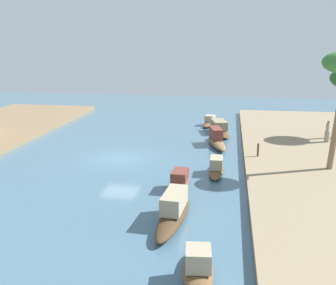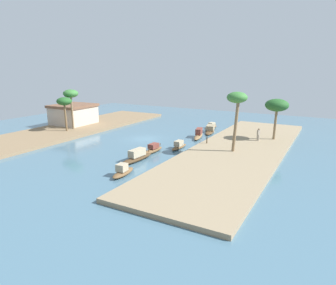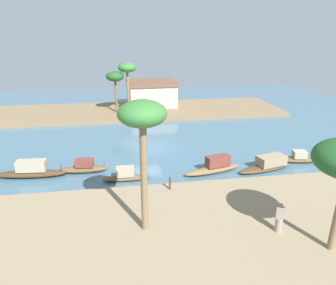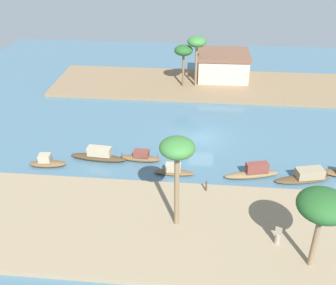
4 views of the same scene
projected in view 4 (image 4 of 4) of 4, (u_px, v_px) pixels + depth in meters
name	position (u px, v px, depth m)	size (l,w,h in m)	color
river_water	(202.00, 138.00, 41.54)	(66.62, 66.62, 0.00)	#476B7F
riverbank_left	(196.00, 229.00, 29.43)	(38.87, 10.58, 0.41)	#937F60
riverbank_right	(205.00, 85.00, 53.45)	(38.87, 10.58, 0.41)	#846B4C
sampan_with_red_awning	(254.00, 172.00, 35.24)	(4.89, 2.05, 1.35)	brown
sampan_foreground	(306.00, 176.00, 34.79)	(5.00, 2.33, 1.12)	brown
sampan_midstream	(47.00, 162.00, 36.77)	(3.38, 1.35, 1.21)	brown
sampan_upstream_small	(99.00, 155.00, 37.62)	(5.28, 1.45, 1.35)	#47331E
sampan_with_tall_canopy	(140.00, 157.00, 37.53)	(3.74, 1.05, 1.10)	brown
sampan_near_left_bank	(174.00, 171.00, 35.65)	(3.55, 0.88, 1.04)	brown
person_on_near_bank	(278.00, 235.00, 27.56)	(0.49, 0.49, 1.66)	gray
mooring_post	(206.00, 186.00, 32.86)	(0.14, 0.14, 0.89)	#4C3823
palm_tree_left_near	(177.00, 152.00, 26.55)	(2.34, 2.34, 7.02)	#7F6647
palm_tree_left_far	(323.00, 206.00, 23.92)	(3.11, 3.11, 5.58)	#7F6647
palm_tree_right_tall	(184.00, 51.00, 50.44)	(2.30, 2.30, 5.26)	brown
palm_tree_right_short	(197.00, 43.00, 49.98)	(2.33, 2.33, 6.33)	#7F6647
riverside_building	(223.00, 65.00, 54.51)	(6.94, 6.35, 3.40)	#C6B29E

